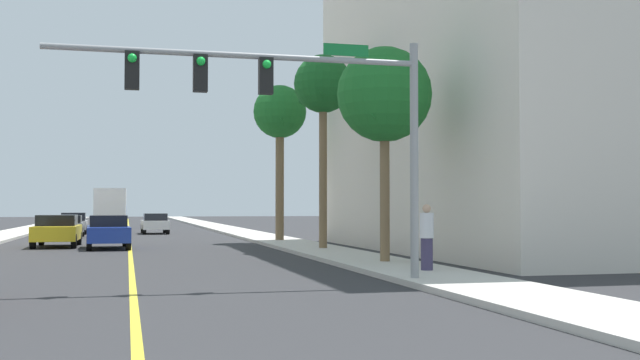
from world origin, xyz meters
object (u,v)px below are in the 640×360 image
Objects in this scene: traffic_signal_mast at (294,100)px; delivery_truck at (111,208)px; palm_far at (280,115)px; car_gray at (68,226)px; pedestrian at (427,237)px; palm_mid at (323,88)px; palm_near at (384,96)px; car_blue at (108,231)px; car_white at (155,223)px; car_silver at (74,223)px; car_yellow at (57,230)px.

traffic_signal_mast is 47.55m from delivery_truck.
palm_far is 1.89× the size of car_gray.
palm_mid is at bearing -29.98° from pedestrian.
car_gray is 16.94m from delivery_truck.
traffic_signal_mast is 4.88× the size of pedestrian.
car_blue is (-8.62, 12.25, -4.57)m from palm_near.
pedestrian is at bearing -69.41° from car_gray.
palm_mid is at bearing -88.04° from palm_far.
car_gray is at bearing -134.59° from car_white.
car_gray is (-11.24, 17.10, -6.08)m from palm_mid.
delivery_truck is at bearing 108.81° from palm_far.
pedestrian is (-0.01, -3.48, -4.29)m from palm_near.
car_silver is 0.50× the size of delivery_truck.
palm_near reaches higher than car_yellow.
car_blue is at bearing -1.09° from pedestrian.
palm_near is 33.53m from car_silver.
palm_mid is 4.53× the size of pedestrian.
palm_mid reaches higher than car_gray.
delivery_truck is (2.11, 16.77, 1.02)m from car_gray.
traffic_signal_mast is 18.63m from car_blue.
traffic_signal_mast is 2.22× the size of car_silver.
car_yellow is (0.28, -10.65, 0.06)m from car_gray.
car_gray is 30.58m from pedestrian.
car_silver is 2.20× the size of pedestrian.
traffic_signal_mast is 31.47m from car_gray.
car_white is at bearing 73.48° from car_yellow.
palm_near is 1.73× the size of car_silver.
car_blue is at bearing 104.32° from traffic_signal_mast.
pedestrian is at bearing -90.20° from palm_near.
car_white is at bearing 79.22° from car_blue.
traffic_signal_mast is 1.09× the size of palm_far.
pedestrian is at bearing -73.12° from car_silver.
car_yellow is 20.89m from pedestrian.
palm_far reaches higher than car_silver.
palm_far is 2.04× the size of car_silver.
pedestrian is at bearing -63.83° from car_blue.
car_gray is at bearing 114.18° from palm_near.
palm_near is at bearing -77.27° from delivery_truck.
car_yellow is (-2.31, 2.08, -0.00)m from car_blue.
car_yellow reaches higher than car_silver.
car_gray is 12.99m from car_blue.
car_yellow is (-10.95, 6.45, -6.02)m from palm_mid.
traffic_signal_mast reaches higher than car_yellow.
car_white is 2.31× the size of pedestrian.
car_silver is at bearing 89.83° from car_gray.
palm_near is 8.01m from palm_mid.
car_yellow reaches higher than car_gray.
car_white is at bearing 111.16° from palm_far.
palm_far is 1.80× the size of car_yellow.
car_yellow is 0.57× the size of delivery_truck.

